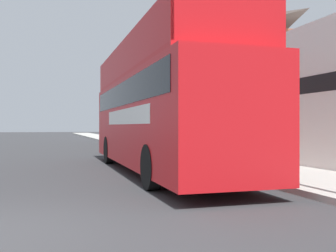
% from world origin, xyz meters
% --- Properties ---
extents(ground_plane, '(144.00, 144.00, 0.00)m').
position_xyz_m(ground_plane, '(0.00, 21.00, 0.00)').
color(ground_plane, '#333335').
extents(sidewalk, '(3.09, 108.00, 0.14)m').
position_xyz_m(sidewalk, '(7.45, 18.00, 0.07)').
color(sidewalk, '#ADAAA3').
rests_on(sidewalk, ground_plane).
extents(brick_terrace_rear, '(6.00, 16.46, 8.97)m').
position_xyz_m(brick_terrace_rear, '(12.00, 20.50, 4.48)').
color(brick_terrace_rear, '#935642').
rests_on(brick_terrace_rear, ground_plane).
extents(tour_bus, '(2.56, 11.15, 4.04)m').
position_xyz_m(tour_bus, '(4.28, 6.24, 1.88)').
color(tour_bus, red).
rests_on(tour_bus, ground_plane).
extents(parked_car_ahead_of_bus, '(1.96, 3.95, 1.36)m').
position_xyz_m(parked_car_ahead_of_bus, '(4.74, 13.69, 0.64)').
color(parked_car_ahead_of_bus, '#9E9EA3').
rests_on(parked_car_ahead_of_bus, ground_plane).
extents(lamp_post_nearest, '(0.35, 0.35, 4.90)m').
position_xyz_m(lamp_post_nearest, '(6.44, 4.45, 3.50)').
color(lamp_post_nearest, black).
rests_on(lamp_post_nearest, sidewalk).
extents(lamp_post_second, '(0.35, 0.35, 5.08)m').
position_xyz_m(lamp_post_second, '(6.49, 12.27, 3.61)').
color(lamp_post_second, black).
rests_on(lamp_post_second, sidewalk).
extents(lamp_post_third, '(0.35, 0.35, 4.71)m').
position_xyz_m(lamp_post_third, '(6.47, 20.09, 3.39)').
color(lamp_post_third, black).
rests_on(lamp_post_third, sidewalk).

